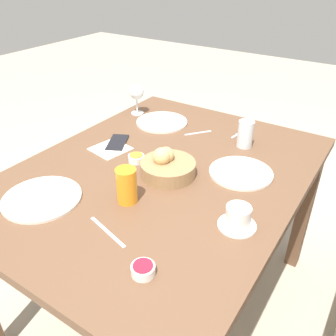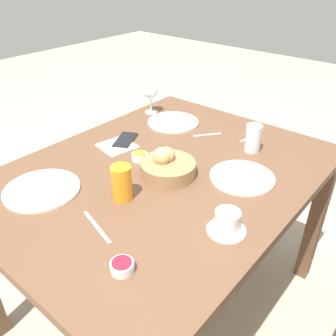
% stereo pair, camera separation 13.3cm
% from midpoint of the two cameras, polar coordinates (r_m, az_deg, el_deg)
% --- Properties ---
extents(ground_plane, '(10.00, 10.00, 0.00)m').
position_cam_midpoint_polar(ground_plane, '(1.88, -2.98, -20.39)').
color(ground_plane, '#A89E89').
extents(dining_table, '(1.31, 1.01, 0.76)m').
position_cam_midpoint_polar(dining_table, '(1.42, -3.71, -3.64)').
color(dining_table, brown).
rests_on(dining_table, ground_plane).
extents(bread_basket, '(0.21, 0.21, 0.11)m').
position_cam_midpoint_polar(bread_basket, '(1.33, -3.00, 0.20)').
color(bread_basket, '#99754C').
rests_on(bread_basket, dining_table).
extents(plate_near_left, '(0.25, 0.25, 0.01)m').
position_cam_midpoint_polar(plate_near_left, '(1.76, -3.16, 7.32)').
color(plate_near_left, silver).
rests_on(plate_near_left, dining_table).
extents(plate_near_right, '(0.27, 0.27, 0.01)m').
position_cam_midpoint_polar(plate_near_right, '(1.31, -22.37, -4.61)').
color(plate_near_right, silver).
rests_on(plate_near_right, dining_table).
extents(plate_far_center, '(0.24, 0.24, 0.01)m').
position_cam_midpoint_polar(plate_far_center, '(1.36, 8.89, -0.82)').
color(plate_far_center, silver).
rests_on(plate_far_center, dining_table).
extents(juice_glass, '(0.07, 0.07, 0.12)m').
position_cam_midpoint_polar(juice_glass, '(1.19, -9.86, -2.90)').
color(juice_glass, orange).
rests_on(juice_glass, dining_table).
extents(water_tumbler, '(0.07, 0.07, 0.12)m').
position_cam_midpoint_polar(water_tumbler, '(1.54, 9.91, 5.34)').
color(water_tumbler, silver).
rests_on(water_tumbler, dining_table).
extents(wine_glass, '(0.08, 0.08, 0.16)m').
position_cam_midpoint_polar(wine_glass, '(1.84, -7.19, 11.82)').
color(wine_glass, silver).
rests_on(wine_glass, dining_table).
extents(coffee_cup, '(0.12, 0.12, 0.07)m').
position_cam_midpoint_polar(coffee_cup, '(1.09, 7.72, -8.04)').
color(coffee_cup, white).
rests_on(coffee_cup, dining_table).
extents(jam_bowl_berry, '(0.06, 0.06, 0.03)m').
position_cam_midpoint_polar(jam_bowl_berry, '(0.97, -8.11, -15.98)').
color(jam_bowl_berry, white).
rests_on(jam_bowl_berry, dining_table).
extents(jam_bowl_honey, '(0.06, 0.06, 0.03)m').
position_cam_midpoint_polar(jam_bowl_honey, '(1.43, -7.70, 1.54)').
color(jam_bowl_honey, white).
rests_on(jam_bowl_honey, dining_table).
extents(fork_silver, '(0.06, 0.17, 0.00)m').
position_cam_midpoint_polar(fork_silver, '(1.11, -13.13, -10.06)').
color(fork_silver, '#B7B7BC').
rests_on(fork_silver, dining_table).
extents(knife_silver, '(0.18, 0.03, 0.00)m').
position_cam_midpoint_polar(knife_silver, '(1.69, 9.54, 5.74)').
color(knife_silver, '#B7B7BC').
rests_on(knife_silver, dining_table).
extents(spoon_coffee, '(0.11, 0.09, 0.00)m').
position_cam_midpoint_polar(spoon_coffee, '(1.66, 2.55, 5.58)').
color(spoon_coffee, '#B7B7BC').
rests_on(spoon_coffee, dining_table).
extents(napkin, '(0.17, 0.17, 0.00)m').
position_cam_midpoint_polar(napkin, '(1.55, -11.67, 2.96)').
color(napkin, silver).
rests_on(napkin, dining_table).
extents(cell_phone, '(0.17, 0.13, 0.01)m').
position_cam_midpoint_polar(cell_phone, '(1.59, -10.51, 3.97)').
color(cell_phone, black).
rests_on(cell_phone, dining_table).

